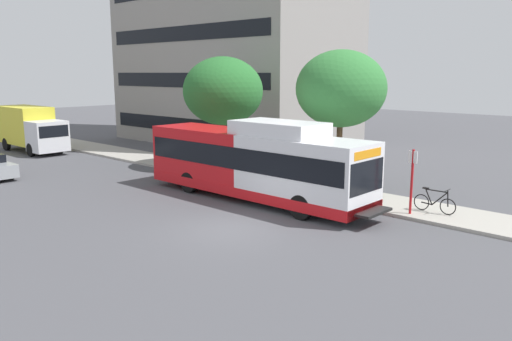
% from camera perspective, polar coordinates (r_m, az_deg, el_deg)
% --- Properties ---
extents(ground_plane, '(120.00, 120.00, 0.00)m').
position_cam_1_polar(ground_plane, '(25.14, -15.67, -2.61)').
color(ground_plane, '#4C4C51').
extents(sidewalk_curb, '(3.00, 56.00, 0.14)m').
position_cam_1_polar(sidewalk_curb, '(27.90, -1.17, -0.73)').
color(sidewalk_curb, '#A8A399').
rests_on(sidewalk_curb, ground).
extents(transit_bus, '(2.58, 12.25, 3.65)m').
position_cam_1_polar(transit_bus, '(22.93, -0.11, 0.88)').
color(transit_bus, white).
rests_on(transit_bus, ground).
extents(bus_stop_sign_pole, '(0.10, 0.36, 2.60)m').
position_cam_1_polar(bus_stop_sign_pole, '(21.05, 17.04, -0.66)').
color(bus_stop_sign_pole, red).
rests_on(bus_stop_sign_pole, sidewalk_curb).
extents(bicycle_parked, '(0.52, 1.76, 1.02)m').
position_cam_1_polar(bicycle_parked, '(21.78, 19.34, -3.36)').
color(bicycle_parked, black).
rests_on(bicycle_parked, sidewalk_curb).
extents(street_tree_near_stop, '(4.24, 4.24, 6.61)m').
position_cam_1_polar(street_tree_near_stop, '(24.44, 9.47, 8.98)').
color(street_tree_near_stop, '#4C3823').
rests_on(street_tree_near_stop, sidewalk_curb).
extents(street_tree_mid_block, '(4.68, 4.68, 6.48)m').
position_cam_1_polar(street_tree_mid_block, '(30.23, -3.71, 8.85)').
color(street_tree_mid_block, '#4C3823').
rests_on(street_tree_mid_block, sidewalk_curb).
extents(box_truck_background, '(2.32, 7.01, 3.25)m').
position_cam_1_polar(box_truck_background, '(40.65, -23.92, 4.39)').
color(box_truck_background, silver).
rests_on(box_truck_background, ground).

